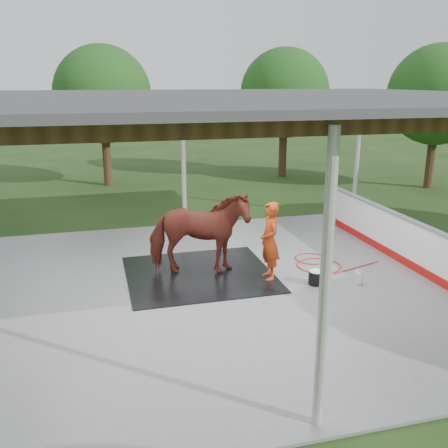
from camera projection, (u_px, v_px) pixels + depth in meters
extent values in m
plane|color=#1E3814|center=(225.00, 287.00, 10.91)|extent=(100.00, 100.00, 0.00)
cube|color=slate|center=(225.00, 286.00, 10.90)|extent=(12.00, 10.00, 0.05)
cylinder|color=beige|center=(325.00, 287.00, 6.00)|extent=(0.14, 0.14, 3.85)
cylinder|color=beige|center=(184.00, 164.00, 14.73)|extent=(0.14, 0.14, 3.85)
cylinder|color=beige|center=(357.00, 157.00, 16.13)|extent=(0.14, 0.14, 3.85)
cube|color=brown|center=(326.00, 128.00, 5.66)|extent=(12.00, 0.10, 0.18)
cube|color=brown|center=(279.00, 118.00, 7.06)|extent=(12.00, 0.10, 0.18)
cube|color=brown|center=(247.00, 112.00, 8.45)|extent=(12.00, 0.10, 0.18)
cube|color=brown|center=(225.00, 107.00, 9.84)|extent=(12.00, 0.10, 0.18)
cube|color=brown|center=(207.00, 104.00, 11.23)|extent=(12.00, 0.10, 0.18)
cube|color=brown|center=(194.00, 101.00, 12.63)|extent=(12.00, 0.10, 0.18)
cube|color=brown|center=(183.00, 99.00, 14.02)|extent=(12.00, 0.10, 0.18)
cube|color=#38383A|center=(225.00, 97.00, 9.79)|extent=(12.60, 10.60, 0.10)
cube|color=#A5120D|center=(409.00, 262.00, 12.00)|extent=(0.14, 8.00, 0.20)
cube|color=white|center=(411.00, 242.00, 11.86)|extent=(0.12, 8.00, 1.00)
cube|color=slate|center=(413.00, 221.00, 11.72)|extent=(0.16, 8.00, 0.06)
cylinder|color=#382314|center=(107.00, 160.00, 21.26)|extent=(0.36, 0.36, 2.20)
sphere|color=#194714|center=(103.00, 94.00, 20.50)|extent=(4.00, 4.00, 4.00)
cylinder|color=#382314|center=(283.00, 153.00, 23.22)|extent=(0.36, 0.36, 2.20)
sphere|color=#194714|center=(285.00, 93.00, 22.47)|extent=(4.00, 4.00, 4.00)
cylinder|color=#382314|center=(430.00, 162.00, 20.74)|extent=(0.36, 0.36, 2.20)
sphere|color=#194714|center=(438.00, 95.00, 19.99)|extent=(4.00, 4.00, 4.00)
cube|color=black|center=(199.00, 274.00, 11.51)|extent=(3.30, 3.10, 0.02)
imported|color=maroon|center=(199.00, 234.00, 11.24)|extent=(2.45, 1.50, 1.92)
imported|color=#C43D14|center=(270.00, 241.00, 11.05)|extent=(0.43, 0.65, 1.77)
cylinder|color=black|center=(316.00, 278.00, 10.93)|extent=(0.33, 0.33, 0.29)
cylinder|color=white|center=(316.00, 272.00, 10.89)|extent=(0.31, 0.31, 0.03)
imported|color=silver|center=(360.00, 277.00, 10.90)|extent=(0.18, 0.18, 0.33)
imported|color=#338CD8|center=(357.00, 274.00, 11.26)|extent=(0.14, 0.14, 0.21)
torus|color=#A9140C|center=(319.00, 266.00, 12.02)|extent=(1.06, 1.06, 0.02)
torus|color=#A9140C|center=(311.00, 259.00, 12.49)|extent=(0.82, 0.82, 0.02)
cylinder|color=#A9140C|center=(357.00, 268.00, 11.90)|extent=(1.42, 0.48, 0.02)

